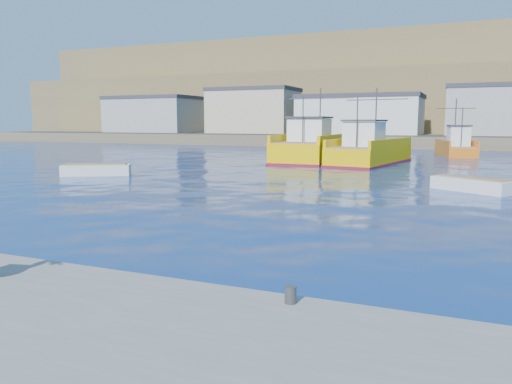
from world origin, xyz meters
TOP-DOWN VIEW (x-y plane):
  - ground at (0.00, 0.00)m, footprint 260.00×260.00m
  - dock_bollards at (0.60, -3.40)m, footprint 36.20×0.20m
  - far_shore at (0.00, 109.20)m, footprint 200.00×81.00m
  - trawler_yellow_a at (-7.48, 33.67)m, footprint 6.28×13.74m
  - trawler_yellow_b at (-2.12, 31.83)m, footprint 5.73×11.96m
  - boat_orange at (4.46, 45.19)m, footprint 4.52×7.97m
  - skiff_left at (-17.23, 15.34)m, footprint 4.55×3.60m
  - skiff_mid at (5.90, 16.73)m, footprint 4.16×3.43m

SIDE VIEW (x-z plane):
  - ground at x=0.00m, z-range 0.00..0.00m
  - skiff_mid at x=5.90m, z-range -0.16..0.72m
  - skiff_left at x=-17.23m, z-range -0.17..0.78m
  - dock_bollards at x=0.60m, z-range 0.50..0.80m
  - boat_orange at x=4.46m, z-range -1.99..3.98m
  - trawler_yellow_b at x=-2.12m, z-range -2.22..4.32m
  - trawler_yellow_a at x=-7.48m, z-range -2.24..4.59m
  - far_shore at x=0.00m, z-range -3.02..20.98m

